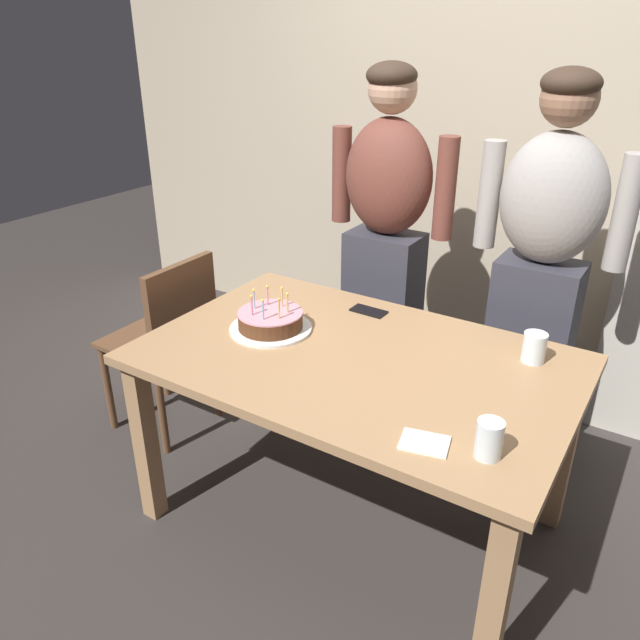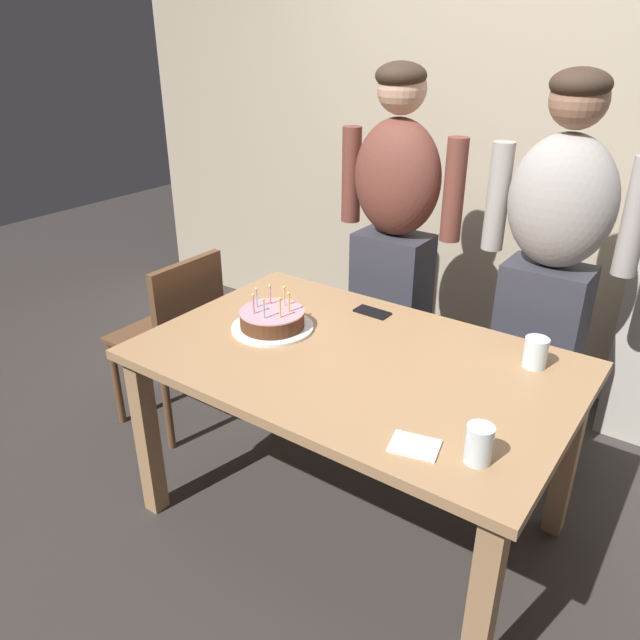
% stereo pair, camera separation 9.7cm
% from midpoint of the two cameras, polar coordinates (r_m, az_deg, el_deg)
% --- Properties ---
extents(ground_plane, '(10.00, 10.00, 0.00)m').
position_cam_midpoint_polar(ground_plane, '(2.60, 1.80, -17.76)').
color(ground_plane, '#332D2B').
extents(back_wall, '(5.20, 0.10, 2.60)m').
position_cam_midpoint_polar(back_wall, '(3.36, 16.49, 16.33)').
color(back_wall, tan).
rests_on(back_wall, ground_plane).
extents(dining_table, '(1.50, 0.96, 0.74)m').
position_cam_midpoint_polar(dining_table, '(2.21, 2.03, -5.53)').
color(dining_table, '#A37A51').
rests_on(dining_table, ground_plane).
extents(birthday_cake, '(0.31, 0.31, 0.16)m').
position_cam_midpoint_polar(birthday_cake, '(2.33, -5.86, -0.17)').
color(birthday_cake, white).
rests_on(birthday_cake, dining_table).
extents(water_glass_near, '(0.08, 0.08, 0.11)m').
position_cam_midpoint_polar(water_glass_near, '(2.21, 18.11, -2.46)').
color(water_glass_near, silver).
rests_on(water_glass_near, dining_table).
extents(water_glass_far, '(0.07, 0.07, 0.11)m').
position_cam_midpoint_polar(water_glass_far, '(1.70, 13.87, -10.73)').
color(water_glass_far, silver).
rests_on(water_glass_far, dining_table).
extents(cell_phone, '(0.15, 0.08, 0.01)m').
position_cam_midpoint_polar(cell_phone, '(2.48, 3.44, 0.82)').
color(cell_phone, black).
rests_on(cell_phone, dining_table).
extents(napkin_stack, '(0.15, 0.13, 0.01)m').
position_cam_midpoint_polar(napkin_stack, '(1.74, 8.10, -11.27)').
color(napkin_stack, white).
rests_on(napkin_stack, dining_table).
extents(person_man_bearded, '(0.61, 0.27, 1.66)m').
position_cam_midpoint_polar(person_man_bearded, '(2.89, 5.14, 7.16)').
color(person_man_bearded, '#33333D').
rests_on(person_man_bearded, ground_plane).
extents(person_woman_cardigan, '(0.61, 0.27, 1.66)m').
position_cam_midpoint_polar(person_woman_cardigan, '(2.66, 18.86, 4.19)').
color(person_woman_cardigan, '#33333D').
rests_on(person_woman_cardigan, ground_plane).
extents(dining_chair, '(0.42, 0.42, 0.87)m').
position_cam_midpoint_polar(dining_chair, '(2.90, -14.73, -1.20)').
color(dining_chair, brown).
rests_on(dining_chair, ground_plane).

